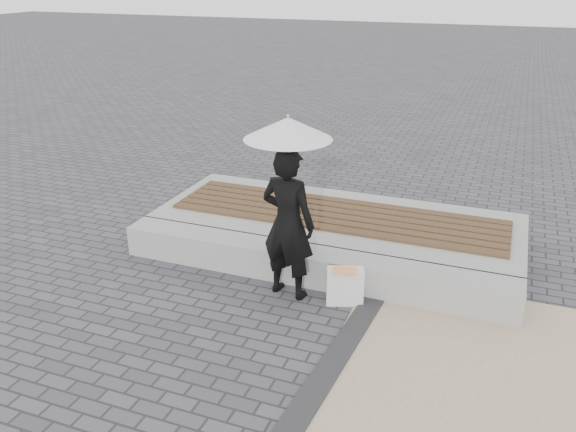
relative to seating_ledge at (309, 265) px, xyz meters
The scene contains 10 objects.
ground 1.61m from the seating_ledge, 90.00° to the right, with size 80.00×80.00×0.00m, color #47474B.
edging_band 2.24m from the seating_ledge, 70.35° to the right, with size 0.25×5.20×0.04m, color #2A2A2C.
seating_ledge is the anchor object (origin of this frame).
timber_platform 1.20m from the seating_ledge, 90.00° to the left, with size 5.00×2.00×0.40m, color #9E9E99.
timber_decking 1.22m from the seating_ledge, 90.00° to the left, with size 4.60×1.20×0.04m, color brown, non-canonical shape.
woman 0.82m from the seating_ledge, 106.87° to the right, with size 0.66×0.43×1.81m, color black.
parasol 1.86m from the seating_ledge, 106.87° to the right, with size 0.97×0.97×1.24m.
handbag 0.39m from the seating_ledge, 148.04° to the right, with size 0.33×0.12×0.23m, color black.
canvas_tote 0.69m from the seating_ledge, 33.67° to the right, with size 0.42×0.18×0.44m, color white.
magazine 0.76m from the seating_ledge, 37.00° to the right, with size 0.27×0.19×0.01m, color #FA385A.
Camera 1 is at (2.10, -4.57, 3.59)m, focal length 36.93 mm.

